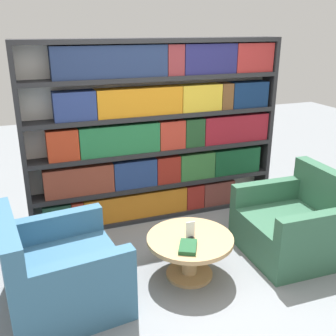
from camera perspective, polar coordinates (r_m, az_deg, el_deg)
ground_plane at (r=3.85m, az=5.27°, el=-15.25°), size 14.00×14.00×0.00m
bookshelf at (r=4.57m, az=-1.38°, el=5.12°), size 2.98×0.30×2.09m
armchair_left at (r=3.46m, az=-15.53°, el=-14.65°), size 1.02×1.03×0.86m
armchair_right at (r=4.24m, az=17.94°, el=-8.06°), size 0.94×0.96×0.86m
coffee_table at (r=3.68m, az=3.19°, el=-11.54°), size 0.79×0.79×0.40m
table_sign at (r=3.59m, az=3.25°, el=-9.08°), size 0.08×0.06×0.16m
stray_book at (r=3.45m, az=2.91°, el=-11.36°), size 0.24×0.27×0.04m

